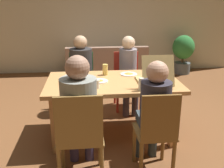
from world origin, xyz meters
TOP-DOWN VIEW (x-y plane):
  - ground_plane at (0.00, 0.00)m, footprint 20.00×20.00m
  - back_wall at (0.00, 3.31)m, footprint 6.87×0.12m
  - dining_table at (0.00, 0.00)m, footprint 1.67×0.98m
  - chair_0 at (-0.41, 0.95)m, footprint 0.41×0.40m
  - person_0 at (-0.41, 0.81)m, footprint 0.35×0.54m
  - chair_1 at (0.34, -0.91)m, footprint 0.38×0.42m
  - person_1 at (0.34, -0.77)m, footprint 0.30×0.48m
  - chair_2 at (-0.41, -0.95)m, footprint 0.45×0.41m
  - person_2 at (-0.41, -0.81)m, footprint 0.35×0.52m
  - chair_3 at (0.34, 0.97)m, footprint 0.43×0.44m
  - person_3 at (0.34, 0.81)m, footprint 0.28×0.52m
  - pizza_box_0 at (0.49, -0.14)m, footprint 0.38×0.50m
  - plate_0 at (-0.17, -0.02)m, footprint 0.22×0.22m
  - plate_1 at (-0.52, 0.23)m, footprint 0.21×0.21m
  - plate_2 at (0.25, 0.25)m, footprint 0.23×0.23m
  - plate_3 at (-0.43, -0.21)m, footprint 0.22×0.22m
  - drinking_glass_0 at (0.73, 0.29)m, footprint 0.07×0.07m
  - drinking_glass_1 at (-0.08, 0.27)m, footprint 0.07×0.07m
  - drinking_glass_2 at (-0.22, -0.27)m, footprint 0.07×0.07m
  - drinking_glass_3 at (0.28, -0.41)m, footprint 0.06×0.06m
  - couch at (0.11, 2.55)m, footprint 1.74×0.90m
  - potted_plant at (2.00, 2.84)m, footprint 0.52×0.52m

SIDE VIEW (x-z plane):
  - ground_plane at x=0.00m, z-range 0.00..0.00m
  - couch at x=0.11m, z-range -0.11..0.68m
  - chair_0 at x=-0.41m, z-range 0.04..0.97m
  - chair_1 at x=0.34m, z-range 0.04..0.98m
  - chair_3 at x=0.34m, z-range 0.06..0.97m
  - potted_plant at x=2.00m, z-range 0.07..1.00m
  - chair_2 at x=-0.41m, z-range 0.06..1.02m
  - dining_table at x=0.00m, z-range 0.27..1.03m
  - person_3 at x=0.34m, z-range 0.10..1.30m
  - person_1 at x=0.34m, z-range 0.11..1.31m
  - person_0 at x=-0.41m, z-range 0.11..1.33m
  - person_2 at x=-0.41m, z-range 0.11..1.39m
  - plate_0 at x=-0.17m, z-range 0.76..0.78m
  - plate_1 at x=-0.52m, z-range 0.76..0.78m
  - plate_2 at x=0.25m, z-range 0.76..0.78m
  - plate_3 at x=-0.43m, z-range 0.76..0.79m
  - drinking_glass_2 at x=-0.22m, z-range 0.76..0.86m
  - pizza_box_0 at x=0.49m, z-range 0.62..1.00m
  - drinking_glass_0 at x=0.73m, z-range 0.76..0.90m
  - drinking_glass_1 at x=-0.08m, z-range 0.76..0.91m
  - drinking_glass_3 at x=0.28m, z-range 0.76..0.91m
  - back_wall at x=0.00m, z-range 0.00..2.68m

